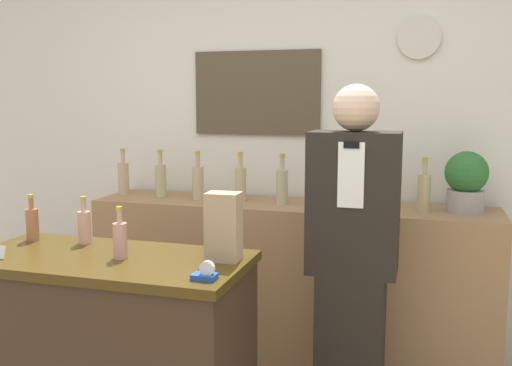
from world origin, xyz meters
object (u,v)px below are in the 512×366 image
at_px(shopkeeper, 352,260).
at_px(potted_plant, 466,180).
at_px(paper_bag, 224,227).
at_px(tape_dispenser, 205,274).

relative_size(shopkeeper, potted_plant, 4.93).
relative_size(shopkeeper, paper_bag, 5.90).
height_order(paper_bag, tape_dispenser, paper_bag).
relative_size(paper_bag, tape_dispenser, 3.14).
xyz_separation_m(potted_plant, tape_dispenser, (-0.97, -1.41, -0.20)).
bearing_deg(potted_plant, paper_bag, -131.12).
distance_m(potted_plant, paper_bag, 1.52).
bearing_deg(potted_plant, shopkeeper, -131.01).
distance_m(shopkeeper, paper_bag, 0.74).
height_order(shopkeeper, tape_dispenser, shopkeeper).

